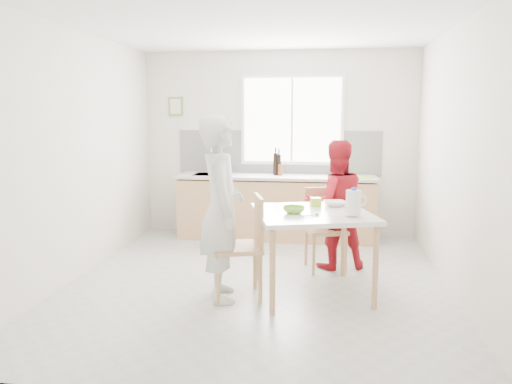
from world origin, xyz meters
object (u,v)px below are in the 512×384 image
person_white (221,209)px  milk_jug (354,202)px  wine_bottle_b (279,165)px  chair_left (245,242)px  wine_bottle_a (275,164)px  chair_far (324,224)px  dining_table (312,220)px  bowl_white (335,204)px  bowl_green (294,210)px  person_red (335,205)px

person_white → milk_jug: (1.26, 0.06, 0.08)m
wine_bottle_b → chair_left: bearing=-92.2°
wine_bottle_a → person_white: bearing=-96.1°
chair_far → wine_bottle_b: size_ratio=3.13×
milk_jug → wine_bottle_a: size_ratio=0.80×
dining_table → bowl_white: bearing=55.6°
person_white → wine_bottle_a: size_ratio=5.59×
bowl_green → wine_bottle_a: wine_bottle_a is taller
bowl_white → wine_bottle_b: (-0.77, 1.93, 0.20)m
bowl_green → wine_bottle_b: 2.39m
milk_jug → wine_bottle_a: 2.63m
chair_left → person_white: (-0.22, -0.06, 0.34)m
wine_bottle_a → dining_table: bearing=-75.0°
person_red → bowl_white: 0.60m
dining_table → wine_bottle_b: size_ratio=4.50×
chair_far → wine_bottle_a: bearing=101.9°
person_white → bowl_white: size_ratio=7.95×
dining_table → chair_far: size_ratio=1.44×
bowl_white → milk_jug: milk_jug is taller
chair_far → bowl_white: (0.11, -0.56, 0.35)m
person_red → wine_bottle_a: person_red is taller
wine_bottle_b → dining_table: bearing=-76.2°
dining_table → chair_far: 0.92m
chair_left → dining_table: bearing=90.0°
bowl_white → wine_bottle_a: bearing=113.1°
dining_table → milk_jug: 0.48m
dining_table → person_white: size_ratio=0.75×
dining_table → milk_jug: milk_jug is taller
bowl_green → chair_left: bearing=-170.3°
dining_table → bowl_green: bowl_green is taller
dining_table → person_red: person_red is taller
chair_far → bowl_green: bearing=-122.3°
chair_far → bowl_green: (-0.29, -0.99, 0.36)m
bowl_green → wine_bottle_a: size_ratio=0.66×
chair_far → person_white: (-0.98, -1.13, 0.38)m
person_white → person_red: bearing=-59.5°
person_red → milk_jug: (0.15, -1.09, 0.23)m
person_white → wine_bottle_a: bearing=-21.8°
dining_table → wine_bottle_a: 2.35m
dining_table → bowl_green: bearing=-150.2°
dining_table → person_white: person_white is taller
milk_jug → dining_table: bearing=139.0°
bowl_green → milk_jug: bearing=-8.1°
dining_table → person_white: bearing=-164.3°
person_red → wine_bottle_a: 1.61m
chair_left → person_red: 1.42m
chair_left → bowl_green: (0.47, 0.08, 0.32)m
person_red → bowl_green: size_ratio=7.08×
chair_left → person_red: bearing=125.3°
person_red → milk_jug: 1.13m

